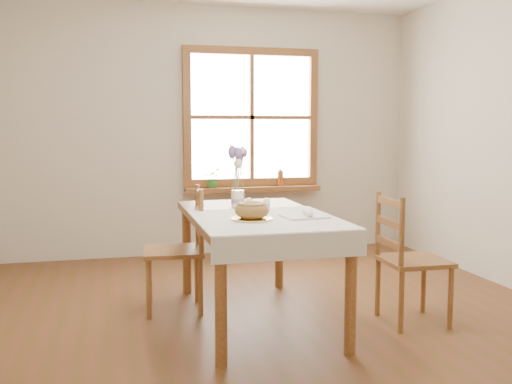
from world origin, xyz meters
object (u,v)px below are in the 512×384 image
at_px(dining_table, 256,226).
at_px(chair_left, 173,249).
at_px(bread_plate, 252,219).
at_px(chair_right, 414,259).
at_px(flower_vase, 238,199).

bearing_deg(dining_table, chair_left, 147.04).
relative_size(chair_left, bread_plate, 3.60).
distance_m(chair_left, chair_right, 1.71).
bearing_deg(bread_plate, dining_table, 71.42).
bearing_deg(chair_right, chair_left, 67.94).
distance_m(dining_table, bread_plate, 0.36).
distance_m(chair_left, flower_vase, 0.61).
bearing_deg(dining_table, flower_vase, 95.75).
distance_m(chair_right, bread_plate, 1.19).
distance_m(dining_table, chair_right, 1.11).
relative_size(dining_table, chair_left, 1.76).
relative_size(dining_table, chair_right, 1.79).
height_order(dining_table, chair_right, chair_right).
xyz_separation_m(chair_right, bread_plate, (-1.14, 0.01, 0.32)).
xyz_separation_m(chair_left, chair_right, (1.57, -0.69, -0.01)).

